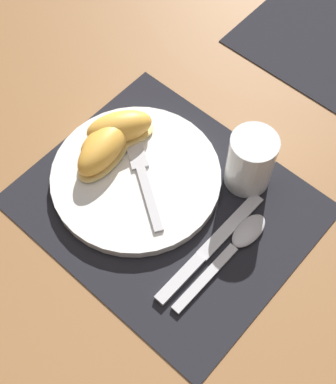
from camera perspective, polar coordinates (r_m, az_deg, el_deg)
ground_plane at (r=0.80m, az=-0.09°, el=-1.40°), size 3.00×3.00×0.00m
placemat at (r=0.80m, az=-0.09°, el=-1.33°), size 0.41×0.34×0.00m
plate at (r=0.82m, az=-3.65°, el=1.42°), size 0.26×0.26×0.02m
juice_glass at (r=0.79m, az=8.74°, el=3.07°), size 0.07×0.07×0.10m
knife at (r=0.77m, az=4.33°, el=-6.08°), size 0.02×0.22×0.01m
spoon at (r=0.77m, az=7.41°, el=-5.41°), size 0.03×0.19×0.01m
fork at (r=0.81m, az=-2.81°, el=2.13°), size 0.16×0.11×0.00m
citrus_wedge_0 at (r=0.83m, az=-5.18°, el=6.75°), size 0.10×0.12×0.05m
citrus_wedge_1 at (r=0.83m, az=-6.43°, el=5.67°), size 0.06×0.11×0.04m
citrus_wedge_2 at (r=0.82m, az=-6.86°, el=4.63°), size 0.07×0.13×0.05m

